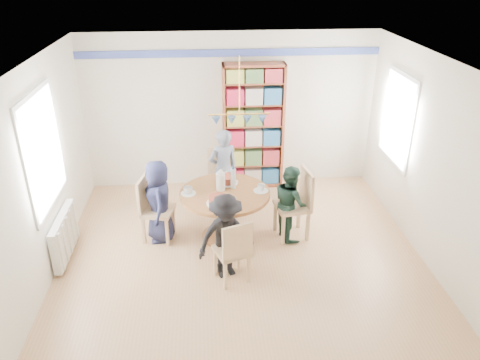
{
  "coord_description": "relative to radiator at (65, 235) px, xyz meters",
  "views": [
    {
      "loc": [
        -0.46,
        -5.28,
        3.85
      ],
      "look_at": [
        0.0,
        0.4,
        1.05
      ],
      "focal_mm": 35.0,
      "sensor_mm": 36.0,
      "label": 1
    }
  ],
  "objects": [
    {
      "name": "person_right",
      "position": [
        3.16,
        0.29,
        0.22
      ],
      "size": [
        0.55,
        0.64,
        1.14
      ],
      "primitive_type": "imported",
      "rotation": [
        0.0,
        0.0,
        1.81
      ],
      "color": "#183026",
      "rests_on": "ground"
    },
    {
      "name": "chair_left",
      "position": [
        1.16,
        0.39,
        0.19
      ],
      "size": [
        0.52,
        0.52,
        0.98
      ],
      "color": "tan",
      "rests_on": "ground"
    },
    {
      "name": "chair_far",
      "position": [
        2.22,
        1.33,
        0.19
      ],
      "size": [
        0.46,
        0.46,
        0.98
      ],
      "color": "tan",
      "rests_on": "ground"
    },
    {
      "name": "chair_right",
      "position": [
        3.28,
        0.3,
        0.23
      ],
      "size": [
        0.53,
        0.53,
        1.05
      ],
      "color": "tan",
      "rests_on": "ground"
    },
    {
      "name": "person_near",
      "position": [
        2.18,
        -0.57,
        0.24
      ],
      "size": [
        0.86,
        0.68,
        1.17
      ],
      "primitive_type": "imported",
      "rotation": [
        0.0,
        0.0,
        0.37
      ],
      "color": "black",
      "rests_on": "ground"
    },
    {
      "name": "person_left",
      "position": [
        1.27,
        0.37,
        0.27
      ],
      "size": [
        0.49,
        0.66,
        1.24
      ],
      "primitive_type": "imported",
      "rotation": [
        0.0,
        0.0,
        -1.41
      ],
      "color": "#191C37",
      "rests_on": "ground"
    },
    {
      "name": "chair_near",
      "position": [
        2.27,
        -0.74,
        0.15
      ],
      "size": [
        0.52,
        0.52,
        0.91
      ],
      "color": "tan",
      "rests_on": "ground"
    },
    {
      "name": "room_shell",
      "position": [
        2.16,
        0.57,
        1.3
      ],
      "size": [
        5.0,
        5.0,
        5.0
      ],
      "color": "white",
      "rests_on": "ground"
    },
    {
      "name": "person_far",
      "position": [
        2.24,
        1.25,
        0.33
      ],
      "size": [
        0.58,
        0.47,
        1.36
      ],
      "primitive_type": "imported",
      "rotation": [
        0.0,
        0.0,
        3.48
      ],
      "color": "gray",
      "rests_on": "ground"
    },
    {
      "name": "bookshelf",
      "position": [
        2.8,
        2.04,
        0.74
      ],
      "size": [
        1.05,
        0.32,
        2.21
      ],
      "color": "brown",
      "rests_on": "ground"
    },
    {
      "name": "radiator",
      "position": [
        0.0,
        0.0,
        0.0
      ],
      "size": [
        0.12,
        1.0,
        0.6
      ],
      "color": "silver",
      "rests_on": "ground"
    },
    {
      "name": "tableware",
      "position": [
        2.19,
        0.36,
        0.47
      ],
      "size": [
        1.25,
        1.25,
        0.33
      ],
      "color": "white",
      "rests_on": "dining_table"
    },
    {
      "name": "ground",
      "position": [
        2.42,
        -0.3,
        -0.35
      ],
      "size": [
        5.0,
        5.0,
        0.0
      ],
      "primitive_type": "plane",
      "color": "tan"
    },
    {
      "name": "dining_table",
      "position": [
        2.22,
        0.33,
        0.21
      ],
      "size": [
        1.3,
        1.3,
        0.75
      ],
      "color": "brown",
      "rests_on": "ground"
    }
  ]
}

